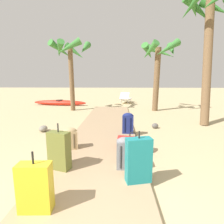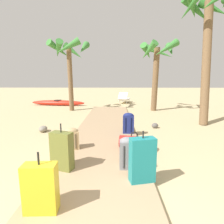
{
  "view_description": "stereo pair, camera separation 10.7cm",
  "coord_description": "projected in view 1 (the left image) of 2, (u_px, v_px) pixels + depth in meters",
  "views": [
    {
      "loc": [
        0.41,
        -1.1,
        1.69
      ],
      "look_at": [
        0.2,
        5.16,
        0.55
      ],
      "focal_mm": 29.42,
      "sensor_mm": 36.0,
      "label": 1
    },
    {
      "loc": [
        0.31,
        -1.1,
        1.69
      ],
      "look_at": [
        0.2,
        5.16,
        0.55
      ],
      "focal_mm": 29.42,
      "sensor_mm": 36.0,
      "label": 2
    }
  ],
  "objects": [
    {
      "name": "rock_right_far",
      "position": [
        155.0,
        126.0,
        6.32
      ],
      "size": [
        0.25,
        0.2,
        0.18
      ],
      "primitive_type": "ellipsoid",
      "rotation": [
        0.0,
        0.0,
        0.11
      ],
      "color": "#5B5651",
      "rests_on": "ground"
    },
    {
      "name": "suitcase_teal",
      "position": [
        139.0,
        160.0,
        2.86
      ],
      "size": [
        0.43,
        0.27,
        0.83
      ],
      "color": "#197A7F",
      "rests_on": "boardwalk"
    },
    {
      "name": "duffel_bag_red",
      "position": [
        133.0,
        142.0,
        4.3
      ],
      "size": [
        0.74,
        0.42,
        0.4
      ],
      "color": "red",
      "rests_on": "boardwalk"
    },
    {
      "name": "boardwalk",
      "position": [
        105.0,
        130.0,
        6.01
      ],
      "size": [
        1.85,
        9.39,
        0.08
      ],
      "primitive_type": "cube",
      "color": "tan",
      "rests_on": "ground"
    },
    {
      "name": "suitcase_olive",
      "position": [
        59.0,
        151.0,
        3.28
      ],
      "size": [
        0.43,
        0.31,
        0.85
      ],
      "color": "olive",
      "rests_on": "boardwalk"
    },
    {
      "name": "rock_left_mid",
      "position": [
        43.0,
        129.0,
        5.96
      ],
      "size": [
        0.3,
        0.4,
        0.19
      ],
      "primitive_type": "ellipsoid",
      "rotation": [
        0.0,
        0.0,
        1.69
      ],
      "color": "gray",
      "rests_on": "ground"
    },
    {
      "name": "palm_tree_far_left",
      "position": [
        71.0,
        55.0,
        9.37
      ],
      "size": [
        2.12,
        1.98,
        3.65
      ],
      "color": "brown",
      "rests_on": "ground"
    },
    {
      "name": "backpack_tan",
      "position": [
        70.0,
        138.0,
        4.25
      ],
      "size": [
        0.38,
        0.29,
        0.5
      ],
      "color": "tan",
      "rests_on": "boardwalk"
    },
    {
      "name": "ground_plane",
      "position": [
        103.0,
        140.0,
        5.09
      ],
      "size": [
        60.0,
        60.0,
        0.0
      ],
      "primitive_type": "plane",
      "color": "tan"
    },
    {
      "name": "suitcase_yellow",
      "position": [
        35.0,
        187.0,
        2.23
      ],
      "size": [
        0.41,
        0.21,
        0.77
      ],
      "color": "gold",
      "rests_on": "boardwalk"
    },
    {
      "name": "palm_tree_near_right",
      "position": [
        211.0,
        19.0,
        6.3
      ],
      "size": [
        2.11,
        2.08,
        4.8
      ],
      "color": "brown",
      "rests_on": "ground"
    },
    {
      "name": "palm_tree_far_right",
      "position": [
        159.0,
        58.0,
        9.24
      ],
      "size": [
        1.98,
        2.28,
        3.57
      ],
      "color": "brown",
      "rests_on": "ground"
    },
    {
      "name": "kayak",
      "position": [
        60.0,
        103.0,
        11.79
      ],
      "size": [
        3.52,
        0.91,
        0.35
      ],
      "color": "red",
      "rests_on": "ground"
    },
    {
      "name": "lounge_chair",
      "position": [
        126.0,
        98.0,
        12.82
      ],
      "size": [
        0.95,
        1.65,
        0.77
      ],
      "color": "white",
      "rests_on": "ground"
    },
    {
      "name": "backpack_navy",
      "position": [
        128.0,
        123.0,
        5.46
      ],
      "size": [
        0.34,
        0.22,
        0.62
      ],
      "color": "navy",
      "rests_on": "boardwalk"
    },
    {
      "name": "backpack_grey",
      "position": [
        125.0,
        152.0,
        3.32
      ],
      "size": [
        0.29,
        0.25,
        0.58
      ],
      "color": "slate",
      "rests_on": "boardwalk"
    }
  ]
}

